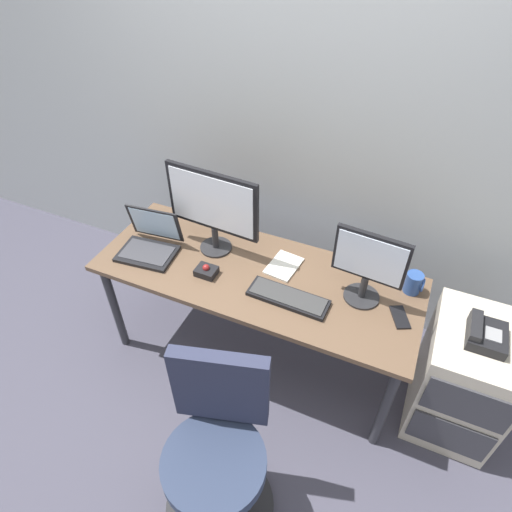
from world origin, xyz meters
The scene contains 14 objects.
ground_plane centered at (0.00, 0.00, 0.00)m, with size 8.00×8.00×0.00m, color #454352.
back_wall centered at (0.00, 0.68, 1.40)m, with size 6.00×0.10×2.80m, color #B5BABB.
desk centered at (0.00, 0.00, 0.63)m, with size 1.75×0.66×0.71m.
file_cabinet centered at (1.14, 0.05, 0.34)m, with size 0.42×0.53×0.69m.
desk_phone centered at (1.14, 0.04, 0.72)m, with size 0.17×0.20×0.09m.
office_chair centered at (0.19, -0.84, 0.44)m, with size 0.52×0.53×0.95m.
monitor_main centered at (-0.29, 0.09, 1.00)m, with size 0.54×0.18×0.49m.
monitor_side centered at (0.56, 0.05, 0.93)m, with size 0.35×0.18×0.40m.
keyboard centered at (0.22, -0.11, 0.72)m, with size 0.41×0.15×0.03m.
laptop centered at (-0.62, -0.07, 0.76)m, with size 0.34×0.30×0.24m.
trackball_mouse centered at (-0.24, -0.12, 0.73)m, with size 0.11×0.09×0.07m.
coffee_mug centered at (0.78, 0.20, 0.76)m, with size 0.09×0.08×0.11m.
paper_notepad centered at (0.12, 0.11, 0.71)m, with size 0.15×0.21×0.01m, color white.
cell_phone centered at (0.76, -0.01, 0.71)m, with size 0.07×0.14×0.01m, color black.
Camera 1 is at (0.68, -1.54, 2.32)m, focal length 30.67 mm.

